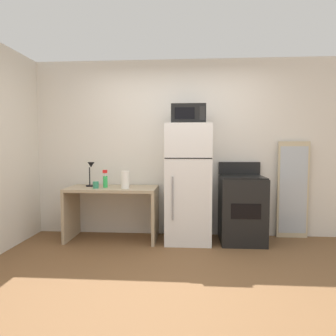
# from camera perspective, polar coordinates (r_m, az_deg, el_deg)

# --- Properties ---
(ground_plane) EXTENTS (12.00, 12.00, 0.00)m
(ground_plane) POSITION_cam_1_polar(r_m,az_deg,el_deg) (3.17, 0.71, -20.70)
(ground_plane) COLOR brown
(wall_back_white) EXTENTS (5.00, 0.10, 2.60)m
(wall_back_white) POSITION_cam_1_polar(r_m,az_deg,el_deg) (4.58, 1.95, 3.73)
(wall_back_white) COLOR silver
(wall_back_white) RESTS_ON ground
(desk) EXTENTS (1.26, 0.61, 0.75)m
(desk) POSITION_cam_1_polar(r_m,az_deg,el_deg) (4.41, -10.38, -6.40)
(desk) COLOR tan
(desk) RESTS_ON ground
(desk_lamp) EXTENTS (0.14, 0.12, 0.35)m
(desk_lamp) POSITION_cam_1_polar(r_m,az_deg,el_deg) (4.49, -14.34, -0.36)
(desk_lamp) COLOR black
(desk_lamp) RESTS_ON desk
(paper_towel_roll) EXTENTS (0.11, 0.11, 0.24)m
(paper_towel_roll) POSITION_cam_1_polar(r_m,az_deg,el_deg) (4.21, -8.04, -2.21)
(paper_towel_roll) COLOR white
(paper_towel_roll) RESTS_ON desk
(coffee_mug) EXTENTS (0.08, 0.08, 0.09)m
(coffee_mug) POSITION_cam_1_polar(r_m,az_deg,el_deg) (4.30, -13.42, -3.12)
(coffee_mug) COLOR #338C66
(coffee_mug) RESTS_ON desk
(spray_bottle) EXTENTS (0.06, 0.06, 0.25)m
(spray_bottle) POSITION_cam_1_polar(r_m,az_deg,el_deg) (4.35, -11.71, -2.32)
(spray_bottle) COLOR green
(spray_bottle) RESTS_ON desk
(refrigerator) EXTENTS (0.62, 0.63, 1.63)m
(refrigerator) POSITION_cam_1_polar(r_m,az_deg,el_deg) (4.23, 3.81, -2.87)
(refrigerator) COLOR white
(refrigerator) RESTS_ON ground
(microwave) EXTENTS (0.46, 0.35, 0.26)m
(microwave) POSITION_cam_1_polar(r_m,az_deg,el_deg) (4.20, 3.88, 10.01)
(microwave) COLOR black
(microwave) RESTS_ON refrigerator
(oven_range) EXTENTS (0.60, 0.61, 1.10)m
(oven_range) POSITION_cam_1_polar(r_m,az_deg,el_deg) (4.36, 13.71, -7.44)
(oven_range) COLOR black
(oven_range) RESTS_ON ground
(leaning_mirror) EXTENTS (0.44, 0.03, 1.40)m
(leaning_mirror) POSITION_cam_1_polar(r_m,az_deg,el_deg) (4.75, 22.44, -3.83)
(leaning_mirror) COLOR #C6B793
(leaning_mirror) RESTS_ON ground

